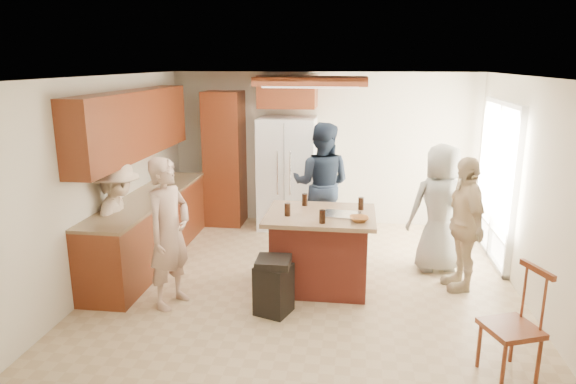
# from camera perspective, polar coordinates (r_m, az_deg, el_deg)

# --- Properties ---
(person_front_left) EXTENTS (0.62, 0.73, 1.68)m
(person_front_left) POSITION_cam_1_polar(r_m,az_deg,el_deg) (5.78, -13.08, -4.48)
(person_front_left) COLOR tan
(person_front_left) RESTS_ON ground
(person_behind_left) EXTENTS (0.94, 0.65, 1.82)m
(person_behind_left) POSITION_cam_1_polar(r_m,az_deg,el_deg) (7.56, 3.74, 0.88)
(person_behind_left) COLOR #1A2434
(person_behind_left) RESTS_ON ground
(person_behind_right) EXTENTS (0.91, 0.70, 1.67)m
(person_behind_right) POSITION_cam_1_polar(r_m,az_deg,el_deg) (6.85, 16.57, -1.75)
(person_behind_right) COLOR gray
(person_behind_right) RESTS_ON ground
(person_side_right) EXTENTS (0.64, 1.01, 1.61)m
(person_side_right) POSITION_cam_1_polar(r_m,az_deg,el_deg) (6.40, 18.94, -3.36)
(person_side_right) COLOR tan
(person_side_right) RESTS_ON ground
(person_counter) EXTENTS (0.53, 1.01, 1.52)m
(person_counter) POSITION_cam_1_polar(r_m,az_deg,el_deg) (6.58, -18.18, -3.25)
(person_counter) COLOR tan
(person_counter) RESTS_ON ground
(left_cabinetry) EXTENTS (0.64, 3.00, 2.30)m
(left_cabinetry) POSITION_cam_1_polar(r_m,az_deg,el_deg) (7.11, -15.66, -0.11)
(left_cabinetry) COLOR maroon
(left_cabinetry) RESTS_ON ground
(back_wall_units) EXTENTS (1.80, 0.60, 2.45)m
(back_wall_units) POSITION_cam_1_polar(r_m,az_deg,el_deg) (8.43, -5.32, 5.52)
(back_wall_units) COLOR maroon
(back_wall_units) RESTS_ON ground
(refrigerator) EXTENTS (0.90, 0.76, 1.80)m
(refrigerator) POSITION_cam_1_polar(r_m,az_deg,el_deg) (8.30, -0.09, 2.07)
(refrigerator) COLOR white
(refrigerator) RESTS_ON ground
(kitchen_island) EXTENTS (1.28, 1.03, 0.93)m
(kitchen_island) POSITION_cam_1_polar(r_m,az_deg,el_deg) (6.19, 3.57, -6.42)
(kitchen_island) COLOR maroon
(kitchen_island) RESTS_ON ground
(island_items) EXTENTS (0.98, 0.76, 0.15)m
(island_items) POSITION_cam_1_polar(r_m,az_deg,el_deg) (5.94, 5.64, -2.35)
(island_items) COLOR silver
(island_items) RESTS_ON kitchen_island
(trash_bin) EXTENTS (0.43, 0.43, 0.63)m
(trash_bin) POSITION_cam_1_polar(r_m,az_deg,el_deg) (5.62, -1.61, -10.34)
(trash_bin) COLOR black
(trash_bin) RESTS_ON ground
(spindle_chair) EXTENTS (0.55, 0.55, 0.99)m
(spindle_chair) POSITION_cam_1_polar(r_m,az_deg,el_deg) (4.93, 23.74, -13.64)
(spindle_chair) COLOR maroon
(spindle_chair) RESTS_ON ground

